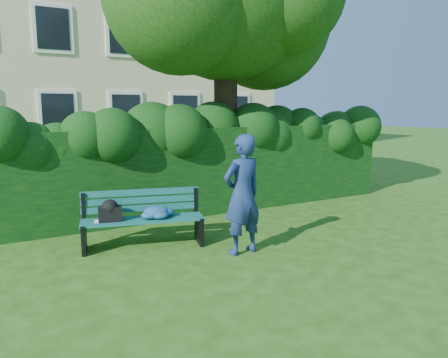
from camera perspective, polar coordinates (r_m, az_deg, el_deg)
ground at (r=7.46m, az=2.32°, el=-7.88°), size 80.00×80.00×0.00m
apartment_building at (r=20.72m, az=-19.96°, el=19.36°), size 16.00×8.08×12.00m
hedge at (r=9.15m, az=-5.00°, el=1.10°), size 10.00×1.00×1.80m
park_bench at (r=7.08m, az=-10.68°, el=-4.81°), size 1.98×1.03×0.89m
man_reading at (r=6.57m, az=2.43°, el=-2.04°), size 0.71×0.51×1.82m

